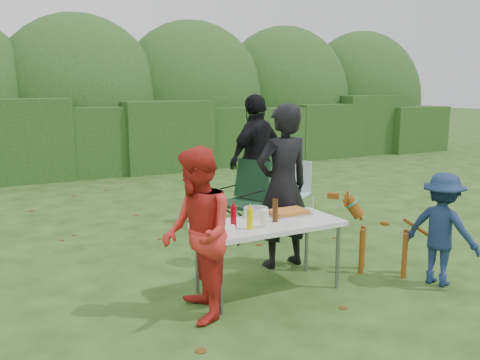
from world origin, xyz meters
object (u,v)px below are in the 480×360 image
person_black_puffy (257,160)px  camping_chair (242,199)px  mustard_bottle (250,219)px  dog (384,235)px  person_cook (283,186)px  lawn_chair (291,192)px  paper_towel_roll (214,214)px  beer_bottle (275,210)px  ketchup_bottle (234,217)px  person_red_jacket (197,235)px  folding_table (269,227)px  child (442,229)px

person_black_puffy → camping_chair: bearing=20.9°
person_black_puffy → mustard_bottle: size_ratio=9.97×
person_black_puffy → dog: bearing=72.7°
person_cook → lawn_chair: bearing=-127.2°
lawn_chair → paper_towel_roll: paper_towel_roll is taller
beer_bottle → person_black_puffy: bearing=64.3°
lawn_chair → ketchup_bottle: 3.13m
lawn_chair → beer_bottle: size_ratio=3.98×
camping_chair → beer_bottle: bearing=46.9°
lawn_chair → paper_towel_roll: size_ratio=3.67×
person_cook → beer_bottle: size_ratio=7.99×
beer_bottle → person_red_jacket: bearing=-167.3°
folding_table → mustard_bottle: mustard_bottle is taller
ketchup_bottle → paper_towel_roll: paper_towel_roll is taller
camping_chair → folding_table: bearing=45.0°
person_red_jacket → ketchup_bottle: person_red_jacket is taller
lawn_chair → paper_towel_roll: 3.13m
camping_chair → paper_towel_roll: (-1.27, -1.77, 0.33)m
person_red_jacket → child: 2.68m
dog → folding_table: bearing=39.0°
person_black_puffy → child: (0.53, -3.05, -0.39)m
dog → paper_towel_roll: paper_towel_roll is taller
ketchup_bottle → paper_towel_roll: bearing=133.5°
folding_table → lawn_chair: lawn_chair is taller
lawn_chair → beer_bottle: beer_bottle is taller
paper_towel_roll → person_cook: bearing=23.0°
camping_chair → mustard_bottle: 2.28m
person_cook → mustard_bottle: size_ratio=9.59×
dog → paper_towel_roll: bearing=37.7°
person_cook → camping_chair: bearing=-97.9°
dog → camping_chair: 2.19m
child → dog: (-0.32, 0.52, -0.16)m
person_cook → mustard_bottle: 1.11m
paper_towel_roll → dog: bearing=-8.4°
beer_bottle → child: bearing=-22.0°
lawn_chair → ketchup_bottle: ketchup_bottle is taller
person_cook → ketchup_bottle: size_ratio=8.72×
child → mustard_bottle: (-2.03, 0.56, 0.23)m
mustard_bottle → paper_towel_roll: size_ratio=0.77×
mustard_bottle → ketchup_bottle: size_ratio=0.91×
person_cook → dog: person_cook is taller
child → lawn_chair: (-0.00, 2.89, -0.13)m
dog → mustard_bottle: 1.76m
beer_bottle → paper_towel_roll: (-0.63, 0.13, 0.01)m
child → dog: child is taller
lawn_chair → beer_bottle: 2.80m
camping_chair → person_black_puffy: bearing=-161.5°
paper_towel_roll → lawn_chair: bearing=42.1°
person_red_jacket → person_black_puffy: person_black_puffy is taller
person_cook → camping_chair: size_ratio=1.79×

